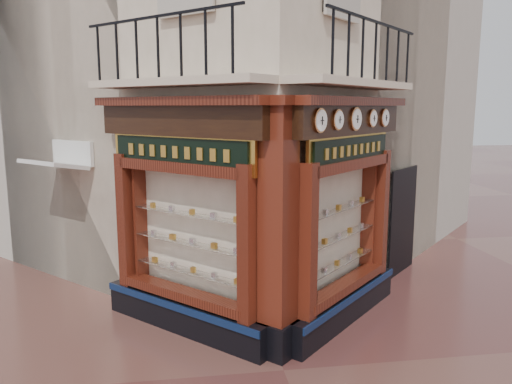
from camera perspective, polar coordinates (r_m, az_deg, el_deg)
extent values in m
plane|color=#502925|center=(7.78, 3.18, -19.68)|extent=(80.00, 80.00, 0.00)
cube|color=beige|center=(13.06, -2.33, 19.30)|extent=(11.31, 11.31, 12.00)
cube|color=#B1A89A|center=(15.40, -12.91, 15.72)|extent=(11.31, 11.31, 11.00)
cube|color=#B1A89A|center=(15.85, 5.95, 15.73)|extent=(11.31, 11.31, 11.00)
cube|color=black|center=(8.91, -8.24, -13.83)|extent=(2.72, 2.72, 0.55)
cube|color=#0B1B3B|center=(8.71, -9.18, -12.90)|extent=(2.50, 2.50, 0.12)
cube|color=#341109|center=(7.53, -0.88, -6.03)|extent=(0.37, 0.37, 2.45)
cube|color=#341109|center=(9.45, -14.52, -3.10)|extent=(0.37, 0.37, 2.45)
cube|color=#F8F0BC|center=(8.66, -6.94, -4.18)|extent=(1.80, 1.80, 2.10)
cube|color=black|center=(8.20, -8.71, 8.07)|extent=(2.69, 2.69, 0.50)
cube|color=#341109|center=(8.14, -9.12, 10.23)|extent=(2.86, 2.86, 0.14)
cube|color=black|center=(9.35, 10.10, -12.72)|extent=(2.72, 2.72, 0.55)
cube|color=#0B1B3B|center=(9.20, 11.22, -11.71)|extent=(2.50, 2.50, 0.12)
cube|color=#341109|center=(7.70, 5.74, -5.73)|extent=(0.37, 0.37, 2.45)
cube|color=#341109|center=(10.14, 13.89, -2.21)|extent=(0.37, 0.37, 2.45)
cube|color=#F8F0BC|center=(9.04, 8.50, -3.63)|extent=(1.80, 1.80, 2.10)
cube|color=black|center=(8.67, 10.63, 8.10)|extent=(2.69, 2.69, 0.50)
cube|color=#341109|center=(8.64, 11.12, 10.13)|extent=(2.86, 2.86, 0.14)
cube|color=black|center=(8.09, 2.46, -16.27)|extent=(0.78, 0.78, 0.55)
cube|color=#341109|center=(7.45, 2.56, -2.84)|extent=(0.64, 0.64, 3.50)
cube|color=#341109|center=(7.28, 2.66, 10.42)|extent=(0.85, 0.85, 0.14)
cube|color=beige|center=(8.14, -9.27, 12.27)|extent=(2.97, 2.97, 0.12)
cube|color=black|center=(8.02, -11.25, 19.09)|extent=(2.36, 2.36, 0.04)
cube|color=beige|center=(8.64, 11.30, 12.05)|extent=(2.97, 2.97, 0.12)
cube|color=black|center=(8.59, 13.62, 18.36)|extent=(2.36, 2.36, 0.04)
cylinder|color=#C47941|center=(7.44, 7.30, 8.11)|extent=(0.29, 0.29, 0.37)
cylinder|color=white|center=(7.42, 7.50, 8.10)|extent=(0.24, 0.24, 0.31)
cube|color=black|center=(7.42, 7.60, 8.09)|extent=(0.02, 0.02, 0.12)
cube|color=black|center=(7.42, 7.60, 8.09)|extent=(0.07, 0.07, 0.01)
cylinder|color=#C47941|center=(7.93, 9.30, 8.15)|extent=(0.27, 0.27, 0.33)
cylinder|color=white|center=(7.92, 9.49, 8.14)|extent=(0.21, 0.21, 0.28)
cube|color=black|center=(7.91, 9.59, 8.14)|extent=(0.02, 0.02, 0.11)
cube|color=black|center=(7.91, 9.59, 8.14)|extent=(0.07, 0.07, 0.01)
cylinder|color=#C47941|center=(8.50, 11.29, 8.18)|extent=(0.31, 0.31, 0.39)
cylinder|color=white|center=(8.49, 11.47, 8.17)|extent=(0.25, 0.25, 0.33)
cube|color=black|center=(8.48, 11.56, 8.17)|extent=(0.02, 0.02, 0.13)
cube|color=black|center=(8.48, 11.56, 8.17)|extent=(0.08, 0.08, 0.01)
cylinder|color=#C47941|center=(9.12, 13.13, 8.21)|extent=(0.26, 0.26, 0.31)
cylinder|color=white|center=(9.11, 13.31, 8.20)|extent=(0.21, 0.21, 0.27)
cube|color=black|center=(9.10, 13.40, 8.19)|extent=(0.02, 0.02, 0.10)
cube|color=black|center=(9.10, 13.40, 8.19)|extent=(0.06, 0.06, 0.01)
cylinder|color=#C47941|center=(9.62, 14.45, 8.22)|extent=(0.27, 0.27, 0.34)
cylinder|color=white|center=(9.61, 14.62, 8.21)|extent=(0.22, 0.22, 0.29)
cube|color=black|center=(9.60, 14.70, 8.20)|extent=(0.02, 0.02, 0.11)
cube|color=black|center=(9.60, 14.70, 8.20)|extent=(0.07, 0.07, 0.01)
cube|color=gold|center=(8.20, -8.82, 4.56)|extent=(2.25, 2.25, 0.60)
cube|color=black|center=(8.17, -9.02, 4.54)|extent=(2.10, 2.10, 0.45)
cube|color=gold|center=(8.68, 10.77, 4.79)|extent=(2.08, 2.08, 0.56)
cube|color=black|center=(8.66, 11.00, 4.77)|extent=(1.94, 1.94, 0.42)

